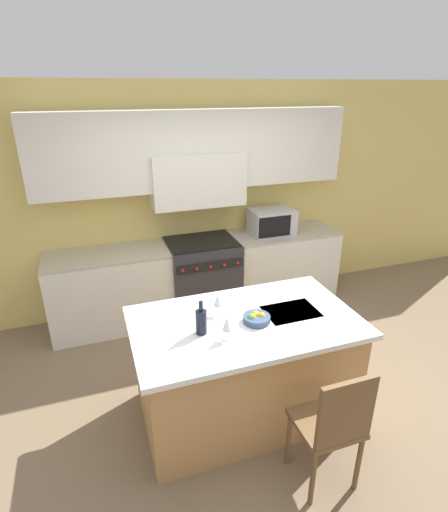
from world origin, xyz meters
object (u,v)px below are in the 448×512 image
Objects in this scene: microwave at (272,222)px; wine_glass_far at (218,300)px; island_chair at (333,423)px; range_stove at (202,277)px; wine_glass_near at (227,324)px; wine_bottle at (201,321)px; fruit_bowl at (256,318)px.

microwave is 2.80× the size of wine_glass_far.
range_stove is at bearing 93.22° from island_chair.
island_chair is 1.21m from wine_glass_far.
wine_glass_near is at bearing -97.47° from wine_glass_far.
microwave is at bearing 51.65° from wine_bottle.
wine_bottle is at bearing 137.45° from wine_glass_near.
microwave is 2.34m from wine_glass_near.
wine_glass_far reaches higher than island_chair.
microwave is 2.77m from island_chair.
fruit_bowl is (0.25, -0.20, -0.10)m from wine_glass_far.
wine_glass_far is at bearing 114.84° from island_chair.
wine_glass_far is (-0.32, -1.59, 0.58)m from range_stove.
microwave is 0.53× the size of island_chair.
island_chair is at bearing -75.03° from fruit_bowl.
island_chair is 0.96m from wine_glass_near.
fruit_bowl is (-0.98, -1.80, -0.13)m from microwave.
microwave is at bearing 1.17° from range_stove.
fruit_bowl is at bearing 26.80° from wine_glass_near.
island_chair is at bearing -65.16° from wine_glass_far.
island_chair is at bearing -86.78° from range_stove.
wine_glass_near reaches higher than fruit_bowl.
microwave is 2.02m from wine_glass_far.
fruit_bowl is at bearing 1.16° from wine_bottle.
range_stove is 4.39× the size of fruit_bowl.
wine_glass_far reaches higher than fruit_bowl.
wine_bottle is at bearing -178.84° from fruit_bowl.
wine_glass_near is at bearing -123.24° from microwave.
wine_glass_near is 0.89× the size of fruit_bowl.
wine_bottle is at bearing -106.22° from range_stove.
wine_glass_near and wine_glass_far have the same top height.
wine_glass_far is at bearing -101.49° from range_stove.
wine_glass_far is (-0.47, 1.01, 0.48)m from island_chair.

